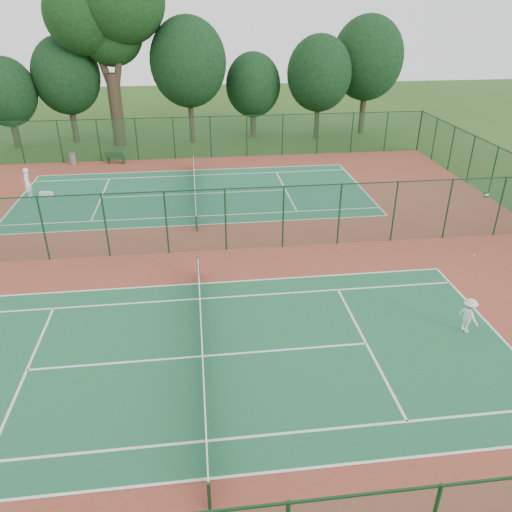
# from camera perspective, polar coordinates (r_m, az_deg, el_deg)

# --- Properties ---
(ground) EXTENTS (120.00, 120.00, 0.00)m
(ground) POSITION_cam_1_polar(r_m,az_deg,el_deg) (27.02, -6.65, 0.55)
(ground) COLOR #2B4E18
(ground) RESTS_ON ground
(red_pad) EXTENTS (40.00, 36.00, 0.01)m
(red_pad) POSITION_cam_1_polar(r_m,az_deg,el_deg) (27.02, -6.65, 0.56)
(red_pad) COLOR brown
(red_pad) RESTS_ON ground
(court_near) EXTENTS (23.77, 10.97, 0.01)m
(court_near) POSITION_cam_1_polar(r_m,az_deg,el_deg) (19.37, -6.09, -11.33)
(court_near) COLOR #1E613B
(court_near) RESTS_ON red_pad
(court_far) EXTENTS (23.77, 10.97, 0.01)m
(court_far) POSITION_cam_1_polar(r_m,az_deg,el_deg) (35.30, -6.96, 7.07)
(court_far) COLOR #206543
(court_far) RESTS_ON red_pad
(fence_north) EXTENTS (40.00, 0.09, 3.50)m
(fence_north) POSITION_cam_1_polar(r_m,az_deg,el_deg) (43.43, -7.28, 13.28)
(fence_north) COLOR #174727
(fence_north) RESTS_ON ground
(fence_divider) EXTENTS (40.00, 0.09, 3.50)m
(fence_divider) POSITION_cam_1_polar(r_m,az_deg,el_deg) (26.28, -6.86, 3.98)
(fence_divider) COLOR #194C30
(fence_divider) RESTS_ON ground
(tennis_net_near) EXTENTS (0.10, 12.90, 0.97)m
(tennis_net_near) POSITION_cam_1_polar(r_m,az_deg,el_deg) (19.04, -6.17, -10.08)
(tennis_net_near) COLOR #153B1E
(tennis_net_near) RESTS_ON ground
(tennis_net_far) EXTENTS (0.10, 12.90, 0.97)m
(tennis_net_far) POSITION_cam_1_polar(r_m,az_deg,el_deg) (35.13, -7.01, 7.89)
(tennis_net_far) COLOR #12331C
(tennis_net_far) RESTS_ON ground
(player_near) EXTENTS (0.85, 1.10, 1.50)m
(player_near) POSITION_cam_1_polar(r_m,az_deg,el_deg) (21.87, 23.12, -6.26)
(player_near) COLOR white
(player_near) RESTS_ON court_near
(player_far) EXTENTS (0.52, 0.76, 2.01)m
(player_far) POSITION_cam_1_polar(r_m,az_deg,el_deg) (37.51, -24.69, 7.62)
(player_far) COLOR white
(player_far) RESTS_ON court_far
(trash_bin) EXTENTS (0.56, 0.56, 0.98)m
(trash_bin) POSITION_cam_1_polar(r_m,az_deg,el_deg) (44.15, -20.21, 10.39)
(trash_bin) COLOR gray
(trash_bin) RESTS_ON red_pad
(bench) EXTENTS (1.71, 0.87, 1.01)m
(bench) POSITION_cam_1_polar(r_m,az_deg,el_deg) (43.43, -15.80, 10.81)
(bench) COLOR #133719
(bench) RESTS_ON red_pad
(kit_bag) EXTENTS (0.94, 0.55, 0.33)m
(kit_bag) POSITION_cam_1_polar(r_m,az_deg,el_deg) (37.40, -22.86, 6.53)
(kit_bag) COLOR silver
(kit_bag) RESTS_ON red_pad
(stray_ball_a) EXTENTS (0.07, 0.07, 0.07)m
(stray_ball_a) POSITION_cam_1_polar(r_m,az_deg,el_deg) (26.42, -3.29, 0.16)
(stray_ball_a) COLOR yellow
(stray_ball_a) RESTS_ON red_pad
(stray_ball_b) EXTENTS (0.07, 0.07, 0.07)m
(stray_ball_b) POSITION_cam_1_polar(r_m,az_deg,el_deg) (26.68, 5.44, 0.36)
(stray_ball_b) COLOR #AEC32D
(stray_ball_b) RESTS_ON red_pad
(stray_ball_c) EXTENTS (0.08, 0.08, 0.08)m
(stray_ball_c) POSITION_cam_1_polar(r_m,az_deg,el_deg) (26.19, -5.28, -0.16)
(stray_ball_c) COLOR yellow
(stray_ball_c) RESTS_ON red_pad
(big_tree) EXTENTS (10.23, 7.49, 15.71)m
(big_tree) POSITION_cam_1_polar(r_m,az_deg,el_deg) (48.33, -16.77, 25.09)
(big_tree) COLOR #32271B
(big_tree) RESTS_ON ground
(evergreen_row) EXTENTS (39.00, 5.00, 12.00)m
(evergreen_row) POSITION_cam_1_polar(r_m,az_deg,el_deg) (49.92, -6.65, 13.05)
(evergreen_row) COLOR black
(evergreen_row) RESTS_ON ground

